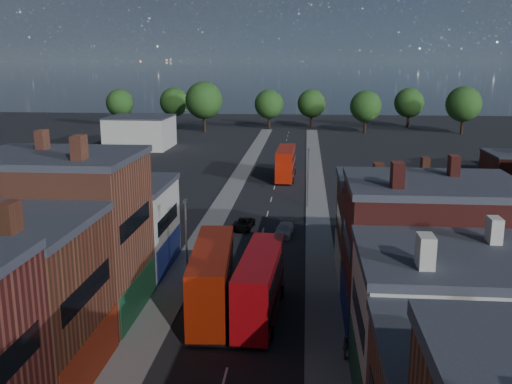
% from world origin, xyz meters
% --- Properties ---
extents(pavement_west, '(3.00, 200.00, 0.12)m').
position_xyz_m(pavement_west, '(-6.50, 50.00, 0.06)').
color(pavement_west, gray).
rests_on(pavement_west, ground).
extents(pavement_east, '(3.00, 200.00, 0.12)m').
position_xyz_m(pavement_east, '(6.50, 50.00, 0.06)').
color(pavement_east, gray).
rests_on(pavement_east, ground).
extents(lamp_post_2, '(0.25, 0.70, 8.12)m').
position_xyz_m(lamp_post_2, '(-5.20, 30.00, 4.70)').
color(lamp_post_2, slate).
rests_on(lamp_post_2, ground).
extents(lamp_post_3, '(0.25, 0.70, 8.12)m').
position_xyz_m(lamp_post_3, '(5.20, 60.00, 4.70)').
color(lamp_post_3, slate).
rests_on(lamp_post_3, ground).
extents(bus_0, '(3.86, 12.53, 5.33)m').
position_xyz_m(bus_0, '(-2.34, 25.87, 2.88)').
color(bus_0, '#9F1D09').
rests_on(bus_0, ground).
extents(bus_1, '(3.43, 11.76, 5.02)m').
position_xyz_m(bus_1, '(1.50, 25.39, 2.71)').
color(bus_1, red).
rests_on(bus_1, ground).
extents(bus_2, '(3.25, 12.15, 5.22)m').
position_xyz_m(bus_2, '(1.50, 78.91, 2.82)').
color(bus_2, '#B21A07').
rests_on(bus_2, ground).
extents(car_2, '(2.49, 4.64, 1.24)m').
position_xyz_m(car_2, '(-2.33, 48.89, 0.62)').
color(car_2, black).
rests_on(car_2, ground).
extents(car_3, '(2.37, 4.85, 1.36)m').
position_xyz_m(car_3, '(2.53, 46.79, 0.68)').
color(car_3, beige).
rests_on(car_3, ground).
extents(ped_3, '(0.47, 0.98, 1.64)m').
position_xyz_m(ped_3, '(7.70, 19.11, 0.94)').
color(ped_3, '#5C594E').
rests_on(ped_3, pavement_east).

